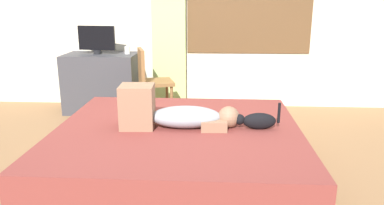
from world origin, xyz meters
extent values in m
plane|color=olive|center=(0.00, 0.00, 0.00)|extent=(16.00, 16.00, 0.00)
cube|color=brown|center=(0.75, 2.15, 1.31)|extent=(1.59, 0.02, 1.16)
cube|color=white|center=(0.75, 2.15, 1.31)|extent=(1.51, 0.02, 1.08)
cube|color=#997A56|center=(0.03, 0.00, 0.07)|extent=(1.98, 1.87, 0.14)
cube|color=brown|center=(0.03, 0.00, 0.28)|extent=(1.92, 1.81, 0.28)
ellipsoid|color=#8C939E|center=(0.09, 0.01, 0.51)|extent=(0.57, 0.29, 0.17)
sphere|color=#8C664C|center=(0.43, 0.03, 0.51)|extent=(0.17, 0.17, 0.17)
cube|color=#8C664C|center=(-0.29, -0.01, 0.59)|extent=(0.27, 0.25, 0.34)
cube|color=#8C664C|center=(0.31, 0.02, 0.46)|extent=(0.21, 0.29, 0.08)
ellipsoid|color=black|center=(0.67, 0.00, 0.49)|extent=(0.27, 0.12, 0.13)
sphere|color=black|center=(0.51, 0.00, 0.50)|extent=(0.08, 0.08, 0.08)
cylinder|color=black|center=(0.81, 0.01, 0.55)|extent=(0.02, 0.02, 0.16)
cube|color=#38383D|center=(-1.13, 1.82, 0.37)|extent=(0.90, 0.56, 0.74)
cylinder|color=black|center=(-1.16, 1.82, 0.77)|extent=(0.10, 0.10, 0.05)
cube|color=black|center=(-1.16, 1.82, 0.94)|extent=(0.48, 0.10, 0.30)
cylinder|color=white|center=(-0.79, 1.85, 0.79)|extent=(0.07, 0.07, 0.10)
cylinder|color=brown|center=(-0.27, 1.66, 0.22)|extent=(0.04, 0.04, 0.44)
cylinder|color=brown|center=(-0.18, 1.37, 0.22)|extent=(0.04, 0.04, 0.44)
cylinder|color=brown|center=(-0.56, 1.57, 0.22)|extent=(0.04, 0.04, 0.44)
cylinder|color=brown|center=(-0.47, 1.28, 0.22)|extent=(0.04, 0.04, 0.44)
cube|color=brown|center=(-0.37, 1.47, 0.46)|extent=(0.48, 0.48, 0.04)
cube|color=brown|center=(-0.53, 1.42, 0.67)|extent=(0.15, 0.37, 0.38)
cube|color=#ADCC75|center=(-0.29, 2.10, 1.27)|extent=(0.44, 0.06, 2.53)
camera|label=1|loc=(0.30, -2.78, 1.40)|focal=34.75mm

